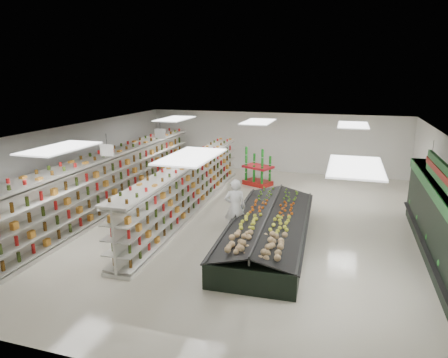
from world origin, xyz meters
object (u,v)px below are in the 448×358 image
(soda_endcap, at_px, (258,168))
(shopper_background, at_px, (182,174))
(gondola_center, at_px, (190,188))
(produce_island, at_px, (269,228))
(shopper_main, at_px, (235,208))
(gondola_left, at_px, (115,181))

(soda_endcap, xyz_separation_m, shopper_background, (-2.85, -2.60, 0.11))
(gondola_center, distance_m, produce_island, 4.15)
(shopper_main, bearing_deg, soda_endcap, -100.41)
(produce_island, bearing_deg, soda_endcap, 105.28)
(gondola_left, distance_m, shopper_main, 5.59)
(soda_endcap, bearing_deg, produce_island, -74.72)
(shopper_main, bearing_deg, gondola_center, -55.18)
(gondola_center, relative_size, shopper_main, 5.96)
(produce_island, relative_size, shopper_main, 3.55)
(gondola_center, bearing_deg, soda_endcap, 66.35)
(gondola_left, distance_m, shopper_background, 2.95)
(gondola_left, height_order, shopper_background, gondola_left)
(shopper_background, bearing_deg, gondola_center, -115.78)
(produce_island, xyz_separation_m, shopper_main, (-1.17, 0.19, 0.50))
(gondola_center, relative_size, produce_island, 1.68)
(soda_endcap, bearing_deg, gondola_left, -134.68)
(gondola_center, height_order, produce_island, gondola_center)
(gondola_left, bearing_deg, shopper_main, -16.32)
(gondola_left, relative_size, produce_island, 1.91)
(shopper_background, bearing_deg, shopper_main, -104.34)
(gondola_center, bearing_deg, produce_island, -32.80)
(produce_island, height_order, shopper_main, shopper_main)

